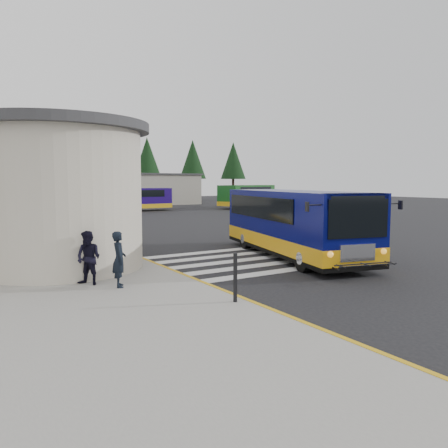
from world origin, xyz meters
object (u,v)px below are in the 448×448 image
bollard (235,278)px  far_bus_a (133,198)px  pedestrian_a (119,259)px  pedestrian_b (89,258)px  transit_bus (293,225)px  far_bus_b (247,195)px

bollard → far_bus_a: 36.52m
pedestrian_a → pedestrian_b: pedestrian_a is taller
far_bus_a → transit_bus: bearing=170.8°
transit_bus → pedestrian_b: 8.63m
pedestrian_a → pedestrian_b: bearing=57.3°
pedestrian_a → bollard: bearing=-133.3°
transit_bus → pedestrian_b: (-8.53, -1.24, -0.37)m
transit_bus → far_bus_a: bearing=95.7°
bollard → far_bus_b: size_ratio=0.13×
transit_bus → far_bus_a: transit_bus is taller
pedestrian_a → far_bus_a: far_bus_a is taller
bollard → pedestrian_a: bearing=122.4°
pedestrian_a → pedestrian_b: size_ratio=1.01×
pedestrian_a → far_bus_b: bearing=-25.6°
transit_bus → pedestrian_a: (-7.89, -1.93, -0.36)m
transit_bus → bollard: transit_bus is taller
pedestrian_b → bollard: 4.42m
transit_bus → pedestrian_b: transit_bus is taller
pedestrian_b → far_bus_a: bearing=119.5°
pedestrian_a → far_bus_b: (26.05, 31.16, 0.58)m
transit_bus → pedestrian_a: transit_bus is taller
transit_bus → far_bus_b: (18.16, 29.23, 0.23)m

